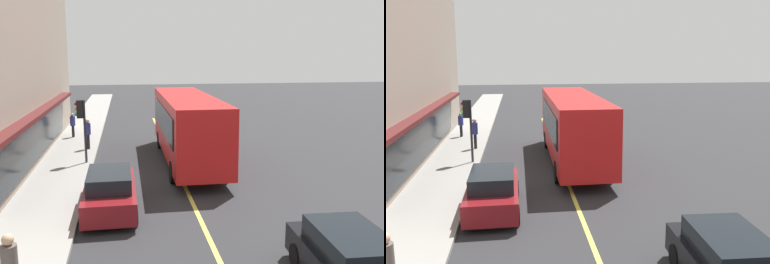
{
  "view_description": "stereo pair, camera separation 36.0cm",
  "coord_description": "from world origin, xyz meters",
  "views": [
    {
      "loc": [
        -18.47,
        2.45,
        5.61
      ],
      "look_at": [
        2.6,
        -0.97,
        1.6
      ],
      "focal_mm": 38.94,
      "sensor_mm": 36.0,
      "label": 1
    },
    {
      "loc": [
        -18.53,
        2.09,
        5.61
      ],
      "look_at": [
        2.6,
        -0.97,
        1.6
      ],
      "focal_mm": 38.94,
      "sensor_mm": 36.0,
      "label": 2
    }
  ],
  "objects": [
    {
      "name": "car_maroon",
      "position": [
        -3.89,
        3.07,
        0.74
      ],
      "size": [
        4.32,
        1.89,
        1.52
      ],
      "color": "maroon",
      "rests_on": "ground"
    },
    {
      "name": "pedestrian_at_corner",
      "position": [
        9.71,
        5.91,
        1.11
      ],
      "size": [
        0.34,
        0.34,
        1.61
      ],
      "color": "black",
      "rests_on": "sidewalk"
    },
    {
      "name": "traffic_light",
      "position": [
        2.78,
        4.63,
        2.53
      ],
      "size": [
        0.3,
        0.52,
        3.2
      ],
      "color": "#2D2D33",
      "rests_on": "sidewalk"
    },
    {
      "name": "sidewalk",
      "position": [
        0.0,
        5.48,
        0.07
      ],
      "size": [
        80.0,
        2.74,
        0.15
      ],
      "primitive_type": "cube",
      "color": "gray",
      "rests_on": "ground"
    },
    {
      "name": "lane_centre_stripe",
      "position": [
        0.0,
        0.0,
        0.0
      ],
      "size": [
        36.0,
        0.16,
        0.01
      ],
      "primitive_type": "cube",
      "color": "#D8D14C",
      "rests_on": "ground"
    },
    {
      "name": "ground",
      "position": [
        0.0,
        0.0,
        0.0
      ],
      "size": [
        120.0,
        120.0,
        0.0
      ],
      "primitive_type": "plane",
      "color": "#28282B"
    },
    {
      "name": "pedestrian_mid_block",
      "position": [
        5.91,
        4.62,
        1.22
      ],
      "size": [
        0.34,
        0.34,
        1.77
      ],
      "color": "black",
      "rests_on": "sidewalk"
    },
    {
      "name": "bus",
      "position": [
        2.63,
        -0.71,
        1.99
      ],
      "size": [
        11.14,
        2.62,
        3.5
      ],
      "color": "red",
      "rests_on": "ground"
    }
  ]
}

